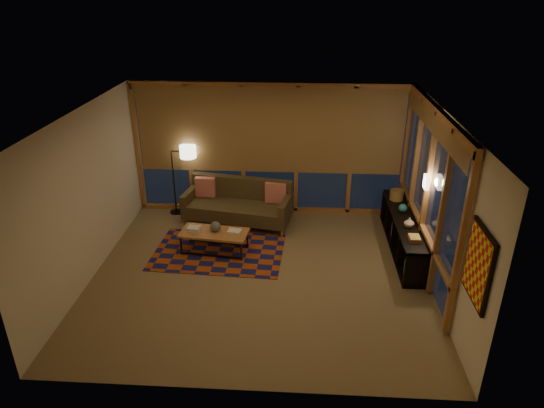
# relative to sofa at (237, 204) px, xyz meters

# --- Properties ---
(floor) EXTENTS (5.50, 5.00, 0.01)m
(floor) POSITION_rel_sofa_xyz_m (0.61, -1.86, -0.43)
(floor) COLOR olive
(floor) RESTS_ON ground
(ceiling) EXTENTS (5.50, 5.00, 0.01)m
(ceiling) POSITION_rel_sofa_xyz_m (0.61, -1.86, 2.27)
(ceiling) COLOR beige
(ceiling) RESTS_ON walls
(walls) EXTENTS (5.51, 5.01, 2.70)m
(walls) POSITION_rel_sofa_xyz_m (0.61, -1.86, 0.92)
(walls) COLOR beige
(walls) RESTS_ON floor
(window_wall_back) EXTENTS (5.30, 0.16, 2.60)m
(window_wall_back) POSITION_rel_sofa_xyz_m (0.61, 0.57, 0.92)
(window_wall_back) COLOR #B26633
(window_wall_back) RESTS_ON walls
(window_wall_right) EXTENTS (0.16, 3.70, 2.60)m
(window_wall_right) POSITION_rel_sofa_xyz_m (3.29, -1.26, 0.92)
(window_wall_right) COLOR #B26633
(window_wall_right) RESTS_ON walls
(wall_art) EXTENTS (0.06, 0.74, 0.94)m
(wall_art) POSITION_rel_sofa_xyz_m (3.32, -3.71, 1.02)
(wall_art) COLOR red
(wall_art) RESTS_ON walls
(wall_sconce) EXTENTS (0.12, 0.18, 0.22)m
(wall_sconce) POSITION_rel_sofa_xyz_m (3.23, -1.41, 1.12)
(wall_sconce) COLOR #F7E7C4
(wall_sconce) RESTS_ON walls
(sofa) EXTENTS (2.20, 1.20, 0.85)m
(sofa) POSITION_rel_sofa_xyz_m (0.00, 0.00, 0.00)
(sofa) COLOR #4E4522
(sofa) RESTS_ON floor
(pillow_left) EXTENTS (0.41, 0.15, 0.40)m
(pillow_left) POSITION_rel_sofa_xyz_m (-0.68, 0.29, 0.20)
(pillow_left) COLOR red
(pillow_left) RESTS_ON sofa
(pillow_right) EXTENTS (0.42, 0.17, 0.41)m
(pillow_right) POSITION_rel_sofa_xyz_m (0.76, 0.09, 0.21)
(pillow_right) COLOR red
(pillow_right) RESTS_ON sofa
(area_rug) EXTENTS (2.36, 1.64, 0.01)m
(area_rug) POSITION_rel_sofa_xyz_m (-0.20, -1.18, -0.42)
(area_rug) COLOR #9D3F12
(area_rug) RESTS_ON floor
(coffee_table) EXTENTS (1.25, 0.69, 0.40)m
(coffee_table) POSITION_rel_sofa_xyz_m (-0.27, -1.15, -0.23)
(coffee_table) COLOR #B26633
(coffee_table) RESTS_ON floor
(book_stack_a) EXTENTS (0.29, 0.25, 0.08)m
(book_stack_a) POSITION_rel_sofa_xyz_m (-0.63, -1.13, 0.01)
(book_stack_a) COLOR #E9E4C6
(book_stack_a) RESTS_ON coffee_table
(book_stack_b) EXTENTS (0.30, 0.25, 0.05)m
(book_stack_b) POSITION_rel_sofa_xyz_m (0.10, -1.16, -0.00)
(book_stack_b) COLOR #E9E4C6
(book_stack_b) RESTS_ON coffee_table
(ceramic_pot) EXTENTS (0.23, 0.23, 0.19)m
(ceramic_pot) POSITION_rel_sofa_xyz_m (-0.24, -1.12, 0.07)
(ceramic_pot) COLOR black
(ceramic_pot) RESTS_ON coffee_table
(floor_lamp) EXTENTS (0.50, 0.33, 1.49)m
(floor_lamp) POSITION_rel_sofa_xyz_m (-1.35, 0.40, 0.32)
(floor_lamp) COLOR black
(floor_lamp) RESTS_ON floor
(bookshelf) EXTENTS (0.40, 2.53, 0.63)m
(bookshelf) POSITION_rel_sofa_xyz_m (3.10, -0.86, -0.11)
(bookshelf) COLOR black
(bookshelf) RESTS_ON floor
(basket) EXTENTS (0.27, 0.27, 0.19)m
(basket) POSITION_rel_sofa_xyz_m (3.08, -0.07, 0.30)
(basket) COLOR olive
(basket) RESTS_ON bookshelf
(teal_bowl) EXTENTS (0.16, 0.16, 0.15)m
(teal_bowl) POSITION_rel_sofa_xyz_m (3.10, -0.61, 0.28)
(teal_bowl) COLOR #226F69
(teal_bowl) RESTS_ON bookshelf
(vase) EXTENTS (0.21, 0.21, 0.18)m
(vase) POSITION_rel_sofa_xyz_m (3.10, -1.21, 0.30)
(vase) COLOR tan
(vase) RESTS_ON bookshelf
(shelf_book_stack) EXTENTS (0.22, 0.26, 0.07)m
(shelf_book_stack) POSITION_rel_sofa_xyz_m (3.10, -1.67, 0.24)
(shelf_book_stack) COLOR #E9E4C6
(shelf_book_stack) RESTS_ON bookshelf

